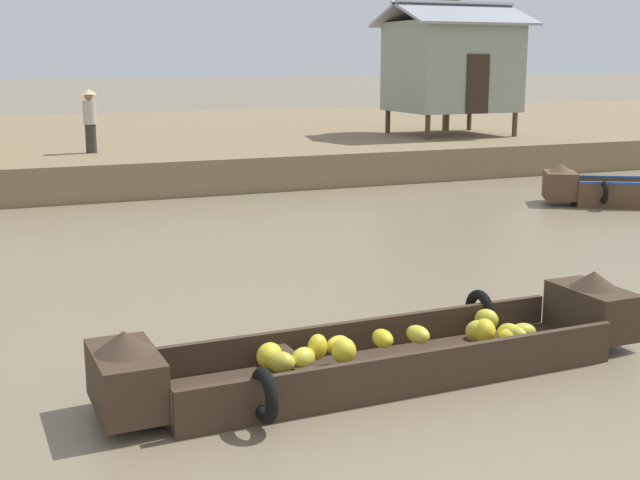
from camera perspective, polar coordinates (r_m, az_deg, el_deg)
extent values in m
plane|color=#7A6B51|center=(13.26, -8.87, -2.40)|extent=(300.00, 300.00, 0.00)
cube|color=#7F6B4C|center=(30.25, -16.84, 6.17)|extent=(160.00, 20.00, 0.89)
cube|color=#3D2D21|center=(9.06, 4.55, -8.79)|extent=(4.93, 1.38, 0.12)
cube|color=#3D2D21|center=(9.47, 2.87, -6.37)|extent=(4.89, 0.21, 0.33)
cube|color=#3D2D21|center=(8.50, 6.47, -8.62)|extent=(4.89, 0.21, 0.33)
cube|color=#3D2D21|center=(10.48, 17.88, -4.52)|extent=(0.60, 1.08, 0.54)
cone|color=#3D2D21|center=(10.38, 18.01, -2.55)|extent=(0.57, 0.57, 0.20)
cube|color=#3D2D21|center=(8.07, -12.96, -9.20)|extent=(0.60, 1.08, 0.54)
cone|color=#3D2D21|center=(7.95, -13.09, -6.69)|extent=(0.57, 0.57, 0.20)
cube|color=#3D2D21|center=(8.55, -1.65, -8.30)|extent=(0.23, 1.13, 0.05)
torus|color=black|center=(10.37, 10.72, -4.74)|extent=(0.13, 0.52, 0.52)
torus|color=black|center=(7.73, -3.79, -10.46)|extent=(0.13, 0.52, 0.52)
ellipsoid|color=yellow|center=(8.96, 4.25, -6.65)|extent=(0.24, 0.36, 0.19)
ellipsoid|color=gold|center=(9.49, 10.58, -6.03)|extent=(0.29, 0.22, 0.23)
ellipsoid|color=gold|center=(8.35, -2.66, -8.23)|extent=(0.36, 0.38, 0.21)
ellipsoid|color=yellow|center=(9.43, 12.73, -6.40)|extent=(0.28, 0.27, 0.18)
ellipsoid|color=yellow|center=(9.19, 6.63, -6.35)|extent=(0.24, 0.34, 0.19)
ellipsoid|color=yellow|center=(8.92, 1.21, -7.09)|extent=(0.35, 0.29, 0.19)
ellipsoid|color=yellow|center=(9.99, 11.18, -5.29)|extent=(0.35, 0.36, 0.25)
ellipsoid|color=yellow|center=(8.70, -0.17, -7.23)|extent=(0.32, 0.32, 0.26)
ellipsoid|color=yellow|center=(8.48, -1.14, -7.99)|extent=(0.36, 0.35, 0.22)
ellipsoid|color=yellow|center=(9.50, 12.72, -6.31)|extent=(0.30, 0.37, 0.27)
ellipsoid|color=yellow|center=(9.41, 13.08, -6.47)|extent=(0.29, 0.34, 0.26)
ellipsoid|color=yellow|center=(8.57, 1.62, -7.50)|extent=(0.34, 0.35, 0.27)
ellipsoid|color=yellow|center=(9.47, 11.05, -6.04)|extent=(0.36, 0.40, 0.27)
ellipsoid|color=yellow|center=(8.48, -3.44, -7.78)|extent=(0.39, 0.39, 0.25)
ellipsoid|color=gold|center=(9.71, 13.58, -6.01)|extent=(0.34, 0.31, 0.18)
cube|color=brown|center=(20.39, 15.89, 3.58)|extent=(1.08, 1.18, 0.63)
cone|color=brown|center=(20.34, 15.96, 4.73)|extent=(0.77, 0.77, 0.20)
cube|color=brown|center=(20.62, 19.38, 3.24)|extent=(0.69, 0.99, 0.05)
torus|color=black|center=(19.91, 18.64, 3.06)|extent=(0.37, 0.51, 0.52)
cylinder|color=#4C3826|center=(26.15, 7.29, 7.56)|extent=(0.16, 0.16, 0.77)
cylinder|color=#4C3826|center=(27.86, 13.02, 7.62)|extent=(0.16, 0.16, 0.77)
cylinder|color=#4C3826|center=(28.50, 4.60, 7.98)|extent=(0.16, 0.16, 0.77)
cylinder|color=#4C3826|center=(30.07, 10.05, 8.05)|extent=(0.16, 0.16, 0.77)
cube|color=gray|center=(28.03, 8.88, 11.48)|extent=(3.57, 3.08, 2.82)
cube|color=#2D2319|center=(26.72, 10.60, 10.31)|extent=(0.80, 0.04, 1.80)
cube|color=#9399A0|center=(27.42, 9.86, 14.88)|extent=(4.27, 2.04, 0.79)
cube|color=#9399A0|center=(28.73, 8.17, 14.80)|extent=(4.27, 2.04, 0.79)
cylinder|color=brown|center=(29.76, 8.62, 12.06)|extent=(0.24, 0.24, 4.92)
cylinder|color=#332D28|center=(23.08, -15.21, 6.63)|extent=(0.28, 0.28, 0.75)
cylinder|color=#B7AD99|center=(23.03, -15.30, 8.30)|extent=(0.34, 0.34, 0.60)
sphere|color=#9E7556|center=(23.01, -15.36, 9.34)|extent=(0.22, 0.22, 0.22)
cone|color=tan|center=(23.00, -15.38, 9.64)|extent=(0.44, 0.44, 0.14)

